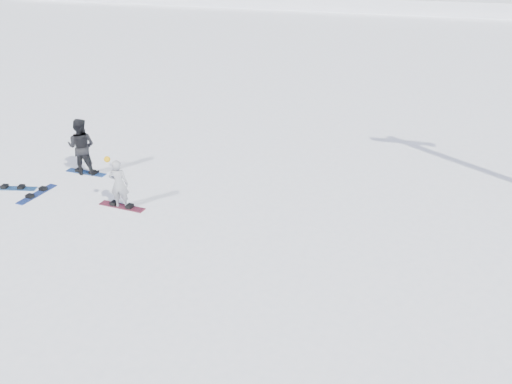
# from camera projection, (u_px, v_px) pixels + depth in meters

# --- Properties ---
(ground) EXTENTS (420.00, 420.00, 0.00)m
(ground) POSITION_uv_depth(u_px,v_px,m) (60.00, 214.00, 14.78)
(ground) COLOR white
(ground) RESTS_ON ground
(alpine_backdrop) EXTENTS (412.50, 227.00, 53.20)m
(alpine_backdrop) POSITION_uv_depth(u_px,v_px,m) (370.00, 3.00, 184.52)
(alpine_backdrop) COLOR white
(alpine_backdrop) RESTS_ON ground
(snowboarder_woman) EXTENTS (0.63, 0.49, 1.69)m
(snowboarder_woman) POSITION_uv_depth(u_px,v_px,m) (119.00, 184.00, 14.83)
(snowboarder_woman) COLOR #A7A7AC
(snowboarder_woman) RESTS_ON ground
(snowboarder_man) EXTENTS (1.09, 0.93, 1.98)m
(snowboarder_man) POSITION_uv_depth(u_px,v_px,m) (82.00, 147.00, 16.95)
(snowboarder_man) COLOR black
(snowboarder_man) RESTS_ON ground
(snowboard_woman) EXTENTS (1.51, 0.35, 0.03)m
(snowboard_woman) POSITION_uv_depth(u_px,v_px,m) (122.00, 206.00, 15.18)
(snowboard_woman) COLOR maroon
(snowboard_woman) RESTS_ON ground
(snowboard_man) EXTENTS (1.50, 0.30, 0.03)m
(snowboard_man) POSITION_uv_depth(u_px,v_px,m) (86.00, 173.00, 17.39)
(snowboard_man) COLOR #1C499E
(snowboard_man) RESTS_ON ground
(snowboard_loose_c) EXTENTS (1.52, 0.66, 0.03)m
(snowboard_loose_c) POSITION_uv_depth(u_px,v_px,m) (13.00, 188.00, 16.28)
(snowboard_loose_c) COLOR #1A4F93
(snowboard_loose_c) RESTS_ON ground
(snowboard_loose_a) EXTENTS (0.40, 1.52, 0.03)m
(snowboard_loose_a) POSITION_uv_depth(u_px,v_px,m) (37.00, 194.00, 15.92)
(snowboard_loose_a) COLOR navy
(snowboard_loose_a) RESTS_ON ground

